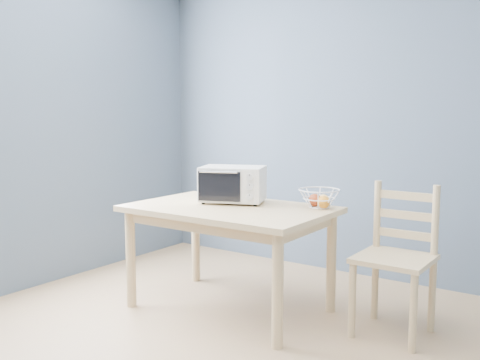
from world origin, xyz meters
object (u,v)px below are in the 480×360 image
Objects in this scene: fruit_basket at (320,198)px; dining_chair at (396,261)px; toaster_oven at (230,184)px; dining_table at (230,220)px.

dining_chair is (0.56, -0.04, -0.35)m from fruit_basket.
toaster_oven is 1.29m from dining_chair.
fruit_basket is at bearing 176.82° from dining_chair.
toaster_oven reaches higher than dining_table.
dining_chair reaches higher than dining_table.
fruit_basket reaches higher than dining_table.
fruit_basket is at bearing 29.20° from dining_table.
dining_table is 1.16m from dining_chair.
dining_chair is (1.21, 0.13, -0.42)m from toaster_oven.
toaster_oven is (-0.09, 0.14, 0.24)m from dining_table.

